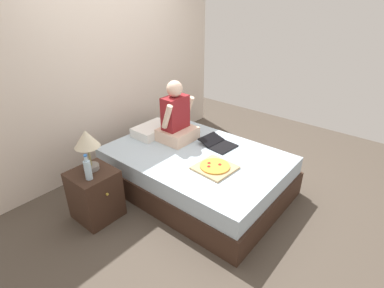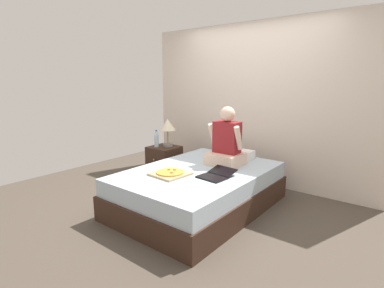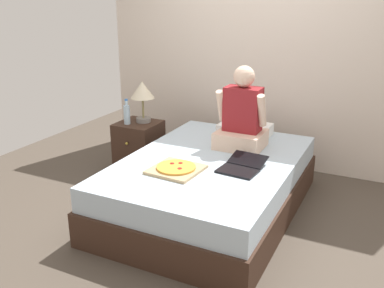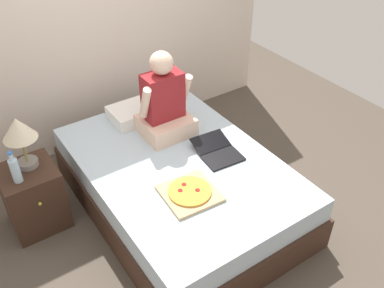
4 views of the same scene
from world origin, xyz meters
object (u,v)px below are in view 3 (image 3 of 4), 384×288
Objects in this scene: nightstand_left at (139,147)px; lamp_on_left_nightstand at (142,93)px; bed at (210,185)px; person_seated at (242,118)px; pizza_box at (176,169)px; laptop at (241,167)px; water_bottle at (127,114)px.

lamp_on_left_nightstand reaches higher than nightstand_left.
person_seated is at bearing 73.60° from bed.
person_seated is at bearing 71.19° from pizza_box.
laptop reaches higher than pizza_box.
lamp_on_left_nightstand is at bearing 154.03° from laptop.
nightstand_left is at bearing 136.83° from pizza_box.
person_seated reaches higher than lamp_on_left_nightstand.
pizza_box is at bearing -108.81° from person_seated.
pizza_box is at bearing -37.91° from water_bottle.
water_bottle reaches higher than nightstand_left.
laptop is (0.33, -0.11, 0.28)m from bed.
person_seated is at bearing 110.08° from laptop.
bed is 2.74× the size of person_seated.
water_bottle is 0.63× the size of laptop.
nightstand_left is 0.61m from lamp_on_left_nightstand.
laptop reaches higher than nightstand_left.
nightstand_left is (-1.10, 0.52, 0.03)m from bed.
person_seated is at bearing -3.90° from nightstand_left.
water_bottle is at bearing 160.23° from bed.
pizza_box is at bearing -45.95° from lamp_on_left_nightstand.
lamp_on_left_nightstand is at bearing 134.05° from pizza_box.
person_seated is 1.83× the size of pizza_box.
bed is 4.85× the size of laptop.
laptop is (0.20, -0.54, -0.27)m from person_seated.
lamp_on_left_nightstand reaches higher than pizza_box.
bed is 0.71m from person_seated.
laptop reaches higher than bed.
person_seated reaches higher than laptop.
water_bottle is (-1.18, 0.43, 0.43)m from bed.
pizza_box is (0.91, -0.95, -0.37)m from lamp_on_left_nightstand.
lamp_on_left_nightstand is 0.58× the size of person_seated.
nightstand_left is at bearing 154.97° from bed.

